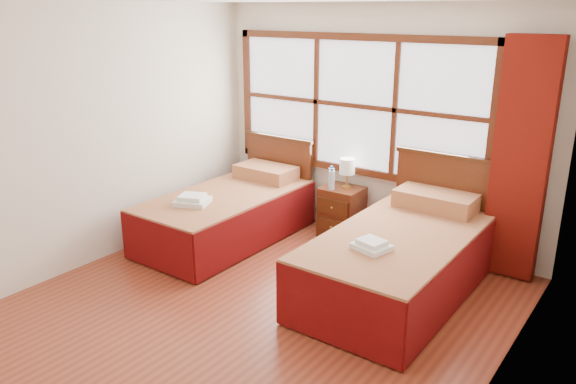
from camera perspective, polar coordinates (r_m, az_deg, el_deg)
The scene contains 14 objects.
floor at distance 5.01m, azimuth -4.13°, elevation -12.25°, with size 4.50×4.50×0.00m, color brown.
wall_back at distance 6.33m, azimuth 8.85°, elevation 6.73°, with size 4.00×4.00×0.00m, color silver.
wall_left at distance 5.95m, azimuth -19.43°, elevation 5.19°, with size 4.50×4.50×0.00m, color silver.
wall_right at distance 3.60m, azimuth 20.63°, elevation -3.11°, with size 4.50×4.50×0.00m, color silver.
window at distance 6.37m, azimuth 6.77°, elevation 8.73°, with size 3.16×0.06×1.56m.
curtain at distance 5.69m, azimuth 22.56°, elevation 2.91°, with size 0.50×0.16×2.30m, color maroon.
bed_left at distance 6.44m, azimuth -5.94°, elevation -2.05°, with size 1.06×2.08×1.03m.
bed_right at distance 5.34m, azimuth 11.59°, elevation -6.41°, with size 1.16×2.25×1.13m.
nightstand at distance 6.50m, azimuth 5.46°, elevation -2.05°, with size 0.44×0.44×0.59m.
towels_left at distance 6.03m, azimuth -9.70°, elevation -0.81°, with size 0.43×0.41×0.10m.
towels_right at distance 4.78m, azimuth 8.48°, elevation -5.36°, with size 0.34×0.31×0.08m.
lamp at distance 6.35m, azimuth 6.04°, elevation 2.52°, with size 0.17×0.17×0.34m.
bottle_near at distance 6.38m, azimuth 4.43°, elevation 1.48°, with size 0.07×0.07×0.25m.
bottle_far at distance 6.31m, azimuth 4.48°, elevation 1.25°, with size 0.06×0.06×0.24m.
Camera 1 is at (2.81, -3.28, 2.54)m, focal length 35.00 mm.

